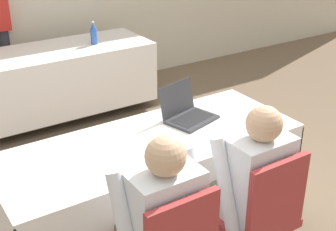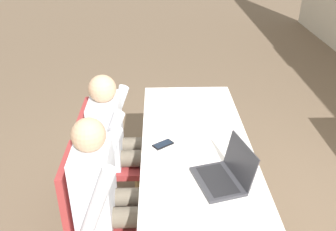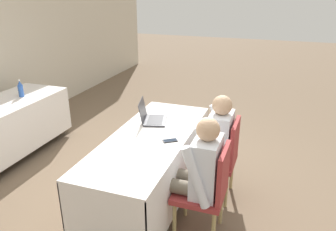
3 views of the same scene
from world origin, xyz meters
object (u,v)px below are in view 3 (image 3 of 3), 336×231
at_px(cell_phone, 170,141).
at_px(water_bottle, 21,89).
at_px(chair_near_right, 221,156).
at_px(person_white_shirt, 213,141).
at_px(person_checkered_shirt, 197,170).
at_px(laptop, 152,117).
at_px(chair_near_left, 208,188).

distance_m(cell_phone, water_bottle, 2.43).
xyz_separation_m(chair_near_right, person_white_shirt, (-0.00, 0.10, 0.16)).
bearing_deg(cell_phone, chair_near_right, -88.58).
bearing_deg(water_bottle, person_white_shirt, -95.91).
bearing_deg(person_checkered_shirt, person_white_shirt, -180.00).
height_order(chair_near_right, person_checkered_shirt, person_checkered_shirt).
relative_size(laptop, cell_phone, 2.54).
height_order(cell_phone, person_checkered_shirt, person_checkered_shirt).
bearing_deg(cell_phone, water_bottle, 39.23).
bearing_deg(laptop, person_white_shirt, -109.86).
xyz_separation_m(water_bottle, chair_near_right, (-0.28, -2.80, -0.36)).
bearing_deg(cell_phone, person_checkered_shirt, -164.37).
distance_m(cell_phone, person_white_shirt, 0.50).
distance_m(person_checkered_shirt, person_white_shirt, 0.62).
relative_size(water_bottle, person_checkered_shirt, 0.20).
distance_m(chair_near_left, chair_near_right, 0.62).
height_order(chair_near_left, person_checkered_shirt, person_checkered_shirt).
distance_m(chair_near_right, person_white_shirt, 0.19).
relative_size(chair_near_left, person_checkered_shirt, 0.77).
distance_m(chair_near_left, person_checkered_shirt, 0.19).
bearing_deg(cell_phone, person_white_shirt, -81.30).
relative_size(chair_near_right, person_checkered_shirt, 0.77).
bearing_deg(person_checkered_shirt, chair_near_right, 170.64).
bearing_deg(water_bottle, chair_near_right, -95.69).
distance_m(water_bottle, person_checkered_shirt, 2.85).
height_order(laptop, person_checkered_shirt, person_checkered_shirt).
xyz_separation_m(cell_phone, water_bottle, (0.62, 2.35, 0.10)).
relative_size(cell_phone, water_bottle, 0.66).
xyz_separation_m(laptop, chair_near_right, (-0.06, -0.81, -0.31)).
xyz_separation_m(water_bottle, person_white_shirt, (-0.28, -2.70, -0.20)).
distance_m(chair_near_right, person_checkered_shirt, 0.65).
relative_size(water_bottle, chair_near_left, 0.26).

